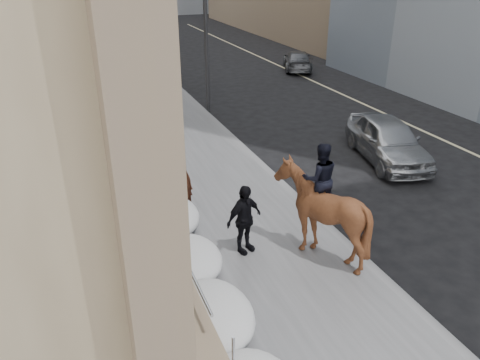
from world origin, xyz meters
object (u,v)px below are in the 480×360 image
at_px(mounted_horse_right, 320,209).
at_px(pedestrian, 244,219).
at_px(mounted_horse_left, 169,163).
at_px(car_grey, 298,60).
at_px(car_silver, 388,140).

bearing_deg(mounted_horse_right, pedestrian, -10.80).
height_order(mounted_horse_left, car_grey, mounted_horse_left).
distance_m(car_silver, car_grey, 15.02).
bearing_deg(car_grey, pedestrian, 81.81).
bearing_deg(pedestrian, mounted_horse_left, 86.16).
height_order(pedestrian, car_silver, pedestrian).
xyz_separation_m(pedestrian, car_grey, (10.97, 18.19, -0.40)).
distance_m(mounted_horse_left, car_grey, 19.04).
relative_size(pedestrian, car_grey, 0.42).
xyz_separation_m(car_silver, car_grey, (3.98, 14.48, -0.17)).
distance_m(mounted_horse_right, car_silver, 7.00).
bearing_deg(mounted_horse_left, pedestrian, 83.10).
bearing_deg(car_grey, mounted_horse_left, 73.93).
bearing_deg(mounted_horse_left, car_grey, -152.31).
relative_size(mounted_horse_right, car_grey, 0.67).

